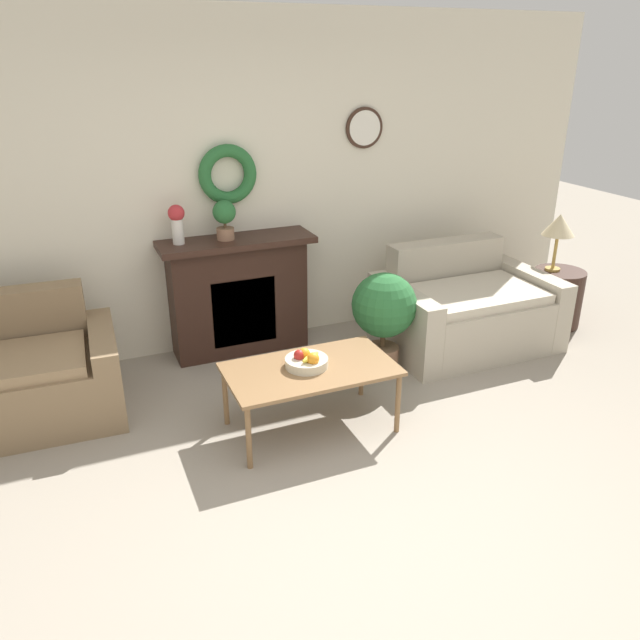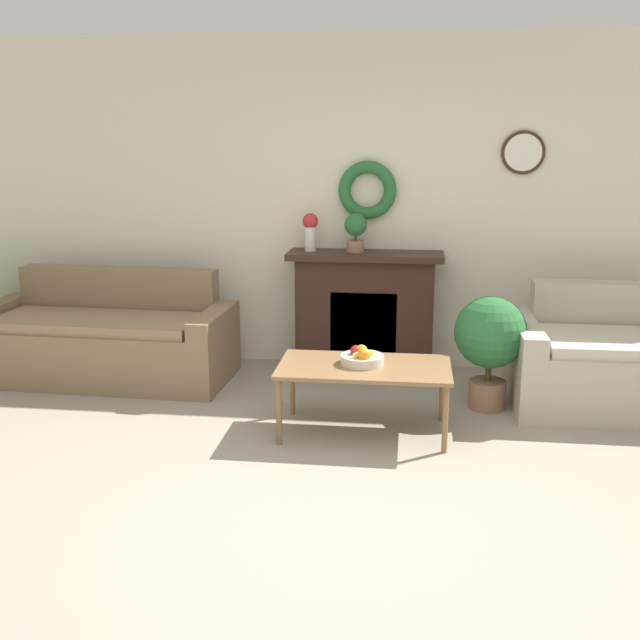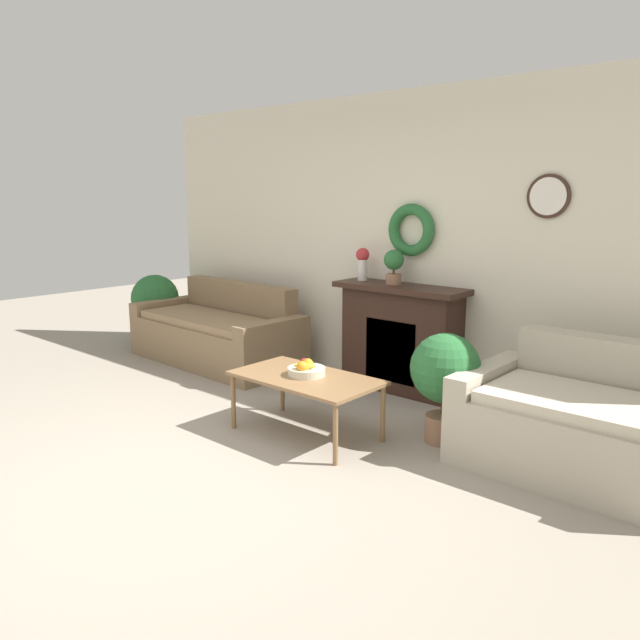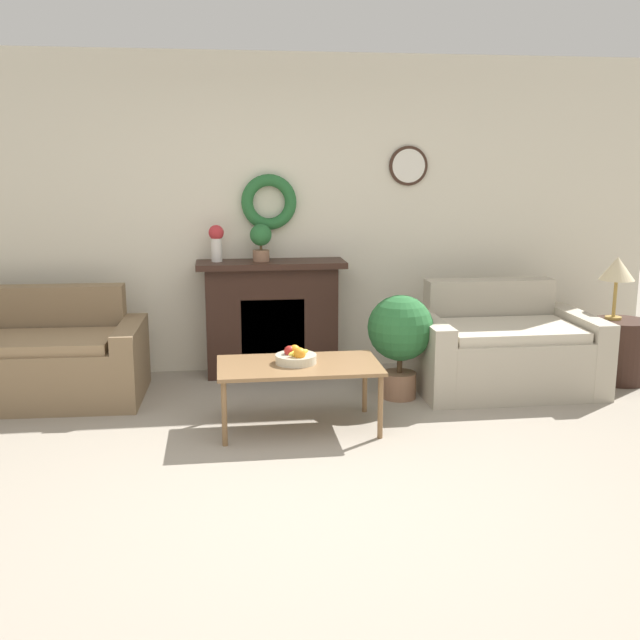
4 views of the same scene
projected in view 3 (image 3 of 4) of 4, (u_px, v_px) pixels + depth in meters
name	position (u px, v px, depth m)	size (l,w,h in m)	color
ground_plane	(178.00, 485.00, 3.90)	(16.00, 16.00, 0.00)	gray
wall_back	(421.00, 243.00, 5.64)	(6.80, 0.17, 2.70)	beige
fireplace	(400.00, 338.00, 5.69)	(1.25, 0.41, 0.99)	#331E16
couch_left	(218.00, 334.00, 6.72)	(2.04, 0.95, 0.84)	#846B4C
loveseat_right	(578.00, 424.00, 4.08)	(1.43, 0.98, 0.84)	#B2A893
coffee_table	(306.00, 381.00, 4.64)	(1.11, 0.62, 0.46)	olive
fruit_bowl	(306.00, 369.00, 4.65)	(0.28, 0.28, 0.12)	beige
vase_on_mantel_left	(363.00, 261.00, 5.86)	(0.13, 0.13, 0.31)	silver
potted_plant_on_mantel	(394.00, 264.00, 5.60)	(0.18, 0.18, 0.31)	#8E664C
potted_plant_floor_by_couch	(155.00, 300.00, 7.50)	(0.56, 0.56, 0.84)	#8E664C
potted_plant_floor_by_loveseat	(445.00, 374.00, 4.49)	(0.51, 0.51, 0.81)	#8E664C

